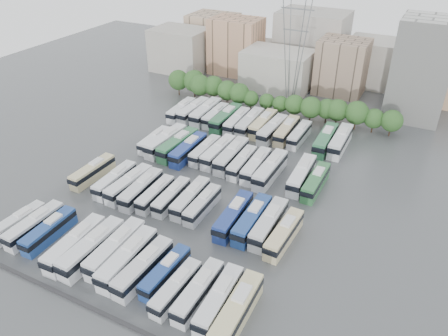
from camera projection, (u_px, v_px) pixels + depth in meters
The scene contains 56 objects.
ground at pixel (196, 190), 88.50m from camera, with size 220.00×220.00×0.00m, color #424447.
parapet at pixel (81, 303), 63.33m from camera, with size 56.00×0.50×0.50m, color #2D2D30.
tree_line at pixel (266, 97), 119.09m from camera, with size 66.85×7.73×8.17m.
city_buildings at pixel (287, 53), 141.81m from camera, with size 102.00×35.00×20.00m.
apartment_tower at pixel (421, 70), 112.47m from camera, with size 14.00×14.00×26.00m, color silver.
electricity_pylon at pixel (295, 40), 115.91m from camera, with size 9.00×6.91×33.83m.
bus_r0_s0 at pixel (18, 223), 76.91m from camera, with size 2.90×10.95×3.40m.
bus_r0_s1 at pixel (35, 225), 76.09m from camera, with size 2.74×11.90×3.72m.
bus_r0_s2 at pixel (49, 230), 74.97m from camera, with size 2.81×11.40×3.55m.
bus_r0_s4 at pixel (75, 244), 71.63m from camera, with size 3.40×13.12×4.08m.
bus_r0_s5 at pixel (92, 248), 70.72m from camera, with size 3.06×13.52×4.23m.
bus_r0_s6 at pixel (116, 248), 70.69m from camera, with size 3.23×13.23×4.13m.
bus_r0_s7 at pixel (128, 258), 68.72m from camera, with size 3.24×13.27×4.14m.
bus_r0_s8 at pixel (143, 268), 67.13m from camera, with size 3.18×12.59×3.92m.
bus_r0_s9 at pixel (165, 272), 66.66m from camera, with size 2.80×10.97×3.42m.
bus_r0_s10 at pixel (176, 288), 63.92m from camera, with size 2.80×10.93×3.40m.
bus_r0_s11 at pixel (198, 291), 63.19m from camera, with size 2.59×11.75×3.68m.
bus_r0_s12 at pixel (219, 300), 61.77m from camera, with size 3.14×12.26×3.82m.
bus_r0_s13 at pixel (237, 311), 59.95m from camera, with size 3.13×13.17×4.11m.
bus_r1_s0 at pixel (93, 171), 91.30m from camera, with size 2.76×11.65×3.64m.
bus_r1_s2 at pixel (115, 180), 88.47m from camera, with size 2.86×11.82×3.69m.
bus_r1_s3 at pixel (129, 184), 87.04m from camera, with size 3.16×12.35×3.84m.
bus_r1_s4 at pixel (141, 189), 85.53m from camera, with size 3.21×12.31×3.83m.
bus_r1_s5 at pixel (155, 194), 84.48m from camera, with size 2.66×10.85×3.38m.
bus_r1_s6 at pixel (171, 196), 83.70m from camera, with size 2.76×11.04×3.44m.
bus_r1_s7 at pixel (190, 198), 83.08m from camera, with size 2.95×11.86×3.70m.
bus_r1_s8 at pixel (202, 205), 81.43m from camera, with size 2.48×11.07×3.47m.
bus_r1_s10 at pixel (233, 216), 78.18m from camera, with size 3.28×12.75×3.97m.
bus_r1_s11 at pixel (252, 219), 77.22m from camera, with size 2.98×12.77×3.99m.
bus_r1_s12 at pixel (269, 223), 76.28m from camera, with size 2.89×12.73×3.98m.
bus_r1_s13 at pixel (284, 234), 74.05m from camera, with size 3.13×12.16×3.78m.
bus_r2_s1 at pixel (154, 140), 103.47m from camera, with size 2.71×11.02×3.44m.
bus_r2_s2 at pixel (166, 141), 102.26m from camera, with size 3.62×13.63×4.24m.
bus_r2_s3 at pixel (178, 145), 100.79m from camera, with size 3.59×13.49×4.19m.
bus_r2_s4 at pixel (188, 149), 99.03m from camera, with size 2.90×12.88×4.03m.
bus_r2_s5 at pixel (205, 150), 99.10m from camera, with size 2.60×11.35×3.55m.
bus_r2_s6 at pixel (218, 152), 98.16m from camera, with size 2.83×12.60×3.95m.
bus_r2_s7 at pixel (231, 155), 96.50m from camera, with size 3.15×13.28×4.15m.
bus_r2_s8 at pixel (242, 162), 94.43m from camera, with size 2.84×11.62×3.63m.
bus_r2_s9 at pixel (256, 166), 93.14m from camera, with size 3.09×12.27×3.82m.
bus_r2_s10 at pixel (270, 170), 91.43m from camera, with size 3.03×13.32×4.17m.
bus_r2_s12 at pixel (302, 175), 89.75m from camera, with size 3.39×13.14×4.09m.
bus_r2_s13 at pixel (316, 182), 87.77m from camera, with size 2.67×12.14×3.81m.
bus_r3_s0 at pixel (181, 110), 117.95m from camera, with size 3.17×12.21×3.80m.
bus_r3_s1 at pixel (193, 110), 117.44m from camera, with size 3.06×12.96×4.05m.
bus_r3_s2 at pixel (206, 112), 116.31m from camera, with size 3.44×13.74×4.28m.
bus_r3_s3 at pixel (215, 115), 115.15m from camera, with size 2.89×11.74×3.66m.
bus_r3_s4 at pixel (226, 118), 113.05m from camera, with size 3.04×13.62×4.27m.
bus_r3_s5 at pixel (237, 121), 111.84m from camera, with size 3.30×12.46×3.87m.
bus_r3_s6 at pixel (250, 123), 110.85m from camera, with size 3.34×13.36×4.16m.
bus_r3_s7 at pixel (263, 124), 110.35m from camera, with size 2.93×13.00×4.07m.
bus_r3_s8 at pixel (272, 130), 107.53m from camera, with size 3.43×13.21×4.11m.
bus_r3_s9 at pixel (287, 131), 107.18m from camera, with size 3.04×12.75×3.98m.
bus_r3_s10 at pixel (299, 134), 105.72m from camera, with size 2.62×11.63×3.64m.
bus_r3_s12 at pixel (325, 140), 102.78m from camera, with size 3.30×13.57×4.23m.
bus_r3_s13 at pixel (340, 141), 102.28m from camera, with size 3.12×13.61×4.26m.
Camera 1 is at (38.50, -62.42, 50.07)m, focal length 35.00 mm.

